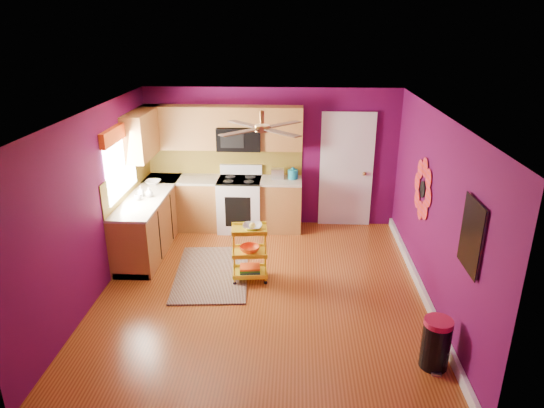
{
  "coord_description": "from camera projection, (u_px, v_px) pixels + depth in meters",
  "views": [
    {
      "loc": [
        0.44,
        -5.93,
        3.59
      ],
      "look_at": [
        0.12,
        0.4,
        1.16
      ],
      "focal_mm": 32.0,
      "sensor_mm": 36.0,
      "label": 1
    }
  ],
  "objects": [
    {
      "name": "upper_cabinetry",
      "position": [
        198.0,
        131.0,
        8.28
      ],
      "size": [
        2.8,
        2.3,
        1.26
      ],
      "color": "brown",
      "rests_on": "ground"
    },
    {
      "name": "lower_cabinets",
      "position": [
        192.0,
        213.0,
        8.44
      ],
      "size": [
        2.81,
        2.31,
        0.94
      ],
      "color": "brown",
      "rests_on": "ground"
    },
    {
      "name": "counter_cup",
      "position": [
        138.0,
        197.0,
        7.57
      ],
      "size": [
        0.11,
        0.11,
        0.09
      ],
      "primitive_type": "imported",
      "color": "white",
      "rests_on": "lower_cabinets"
    },
    {
      "name": "panel_door",
      "position": [
        346.0,
        171.0,
        8.71
      ],
      "size": [
        0.95,
        0.11,
        2.15
      ],
      "color": "white",
      "rests_on": "ground"
    },
    {
      "name": "ground",
      "position": [
        262.0,
        291.0,
        6.84
      ],
      "size": [
        5.0,
        5.0,
        0.0
      ],
      "primitive_type": "plane",
      "color": "brown",
      "rests_on": "ground"
    },
    {
      "name": "shag_rug",
      "position": [
        212.0,
        273.0,
        7.29
      ],
      "size": [
        1.19,
        1.81,
        0.02
      ],
      "primitive_type": "cube",
      "rotation": [
        0.0,
        0.0,
        0.08
      ],
      "color": "black",
      "rests_on": "ground"
    },
    {
      "name": "left_window",
      "position": [
        120.0,
        150.0,
        7.3
      ],
      "size": [
        0.08,
        1.35,
        1.08
      ],
      "color": "white",
      "rests_on": "ground"
    },
    {
      "name": "ceiling_fan",
      "position": [
        262.0,
        127.0,
        6.21
      ],
      "size": [
        1.01,
        1.01,
        0.26
      ],
      "color": "#BF8C3F",
      "rests_on": "ground"
    },
    {
      "name": "electric_range",
      "position": [
        240.0,
        203.0,
        8.72
      ],
      "size": [
        0.76,
        0.66,
        1.13
      ],
      "color": "white",
      "rests_on": "ground"
    },
    {
      "name": "toaster",
      "position": [
        278.0,
        174.0,
        8.56
      ],
      "size": [
        0.22,
        0.15,
        0.18
      ],
      "primitive_type": "cube",
      "color": "beige",
      "rests_on": "lower_cabinets"
    },
    {
      "name": "teal_kettle",
      "position": [
        293.0,
        174.0,
        8.57
      ],
      "size": [
        0.18,
        0.18,
        0.21
      ],
      "color": "teal",
      "rests_on": "lower_cabinets"
    },
    {
      "name": "rolling_cart",
      "position": [
        250.0,
        251.0,
        6.98
      ],
      "size": [
        0.54,
        0.42,
        0.91
      ],
      "color": "yellow",
      "rests_on": "ground"
    },
    {
      "name": "right_wall_art",
      "position": [
        442.0,
        207.0,
        5.9
      ],
      "size": [
        0.04,
        2.74,
        1.04
      ],
      "color": "black",
      "rests_on": "ground"
    },
    {
      "name": "room_envelope",
      "position": [
        263.0,
        181.0,
        6.25
      ],
      "size": [
        4.54,
        5.04,
        2.52
      ],
      "color": "#550941",
      "rests_on": "ground"
    },
    {
      "name": "counter_dish",
      "position": [
        153.0,
        182.0,
        8.31
      ],
      "size": [
        0.25,
        0.25,
        0.06
      ],
      "primitive_type": "imported",
      "color": "white",
      "rests_on": "lower_cabinets"
    },
    {
      "name": "soap_bottle_b",
      "position": [
        149.0,
        192.0,
        7.69
      ],
      "size": [
        0.12,
        0.12,
        0.16
      ],
      "primitive_type": "imported",
      "color": "white",
      "rests_on": "lower_cabinets"
    },
    {
      "name": "soap_bottle_a",
      "position": [
        141.0,
        191.0,
        7.71
      ],
      "size": [
        0.08,
        0.08,
        0.17
      ],
      "primitive_type": "imported",
      "color": "#EA3F72",
      "rests_on": "lower_cabinets"
    },
    {
      "name": "trash_can",
      "position": [
        436.0,
        343.0,
        5.26
      ],
      "size": [
        0.35,
        0.37,
        0.59
      ],
      "color": "black",
      "rests_on": "ground"
    }
  ]
}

